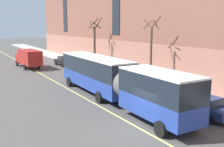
{
  "coord_description": "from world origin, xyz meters",
  "views": [
    {
      "loc": [
        -9.96,
        -12.89,
        6.65
      ],
      "look_at": [
        3.5,
        9.62,
        1.8
      ],
      "focal_mm": 42.0,
      "sensor_mm": 36.0,
      "label": 1
    }
  ],
  "objects_px": {
    "fire_hydrant": "(80,64)",
    "parked_car_black_2": "(64,61)",
    "street_tree_far_uptown": "(151,51)",
    "city_bus": "(113,78)",
    "box_truck": "(29,58)",
    "parked_car_black_3": "(86,68)",
    "parked_car_red_6": "(149,89)",
    "parked_car_navy_1": "(203,106)",
    "parked_car_navy_4": "(109,75)",
    "street_tree_far_downtown": "(95,43)"
  },
  "relations": [
    {
      "from": "parked_car_navy_1",
      "to": "box_truck",
      "type": "height_order",
      "value": "box_truck"
    },
    {
      "from": "city_bus",
      "to": "box_truck",
      "type": "xyz_separation_m",
      "value": [
        -1.85,
        22.63,
        -0.45
      ]
    },
    {
      "from": "parked_car_navy_1",
      "to": "fire_hydrant",
      "type": "xyz_separation_m",
      "value": [
        1.76,
        26.3,
        -0.29
      ]
    },
    {
      "from": "parked_car_black_3",
      "to": "fire_hydrant",
      "type": "xyz_separation_m",
      "value": [
        1.77,
        6.12,
        -0.29
      ]
    },
    {
      "from": "box_truck",
      "to": "parked_car_navy_1",
      "type": "bearing_deg",
      "value": -79.14
    },
    {
      "from": "parked_car_black_2",
      "to": "parked_car_black_3",
      "type": "xyz_separation_m",
      "value": [
        -0.06,
        -8.68,
        -0.0
      ]
    },
    {
      "from": "parked_car_navy_1",
      "to": "street_tree_far_uptown",
      "type": "xyz_separation_m",
      "value": [
        2.89,
        9.71,
        3.11
      ]
    },
    {
      "from": "parked_car_black_2",
      "to": "fire_hydrant",
      "type": "relative_size",
      "value": 6.35
    },
    {
      "from": "parked_car_navy_1",
      "to": "parked_car_navy_4",
      "type": "xyz_separation_m",
      "value": [
        0.03,
        13.91,
        -0.0
      ]
    },
    {
      "from": "parked_car_black_3",
      "to": "box_truck",
      "type": "height_order",
      "value": "box_truck"
    },
    {
      "from": "parked_car_navy_1",
      "to": "parked_car_black_2",
      "type": "bearing_deg",
      "value": 89.9
    },
    {
      "from": "parked_car_navy_4",
      "to": "street_tree_far_uptown",
      "type": "height_order",
      "value": "street_tree_far_uptown"
    },
    {
      "from": "city_bus",
      "to": "box_truck",
      "type": "distance_m",
      "value": 22.71
    },
    {
      "from": "box_truck",
      "to": "street_tree_far_uptown",
      "type": "xyz_separation_m",
      "value": [
        8.51,
        -19.56,
        2.23
      ]
    },
    {
      "from": "street_tree_far_downtown",
      "to": "parked_car_navy_4",
      "type": "bearing_deg",
      "value": -107.32
    },
    {
      "from": "parked_car_navy_4",
      "to": "box_truck",
      "type": "xyz_separation_m",
      "value": [
        -5.65,
        15.37,
        0.88
      ]
    },
    {
      "from": "parked_car_navy_4",
      "to": "street_tree_far_downtown",
      "type": "height_order",
      "value": "street_tree_far_downtown"
    },
    {
      "from": "city_bus",
      "to": "parked_car_navy_4",
      "type": "bearing_deg",
      "value": 62.37
    },
    {
      "from": "parked_car_black_2",
      "to": "parked_car_navy_4",
      "type": "bearing_deg",
      "value": -90.06
    },
    {
      "from": "parked_car_black_2",
      "to": "street_tree_far_downtown",
      "type": "bearing_deg",
      "value": -63.29
    },
    {
      "from": "parked_car_red_6",
      "to": "street_tree_far_downtown",
      "type": "height_order",
      "value": "street_tree_far_downtown"
    },
    {
      "from": "fire_hydrant",
      "to": "box_truck",
      "type": "bearing_deg",
      "value": 158.06
    },
    {
      "from": "parked_car_red_6",
      "to": "street_tree_far_uptown",
      "type": "bearing_deg",
      "value": 49.73
    },
    {
      "from": "parked_car_navy_1",
      "to": "parked_car_red_6",
      "type": "height_order",
      "value": "same"
    },
    {
      "from": "parked_car_navy_4",
      "to": "street_tree_far_uptown",
      "type": "relative_size",
      "value": 0.58
    },
    {
      "from": "parked_car_black_3",
      "to": "street_tree_far_uptown",
      "type": "height_order",
      "value": "street_tree_far_uptown"
    },
    {
      "from": "street_tree_far_downtown",
      "to": "fire_hydrant",
      "type": "bearing_deg",
      "value": 110.28
    },
    {
      "from": "parked_car_black_2",
      "to": "street_tree_far_uptown",
      "type": "relative_size",
      "value": 0.61
    },
    {
      "from": "city_bus",
      "to": "parked_car_navy_4",
      "type": "height_order",
      "value": "city_bus"
    },
    {
      "from": "box_truck",
      "to": "street_tree_far_downtown",
      "type": "height_order",
      "value": "street_tree_far_downtown"
    },
    {
      "from": "parked_car_black_3",
      "to": "parked_car_black_2",
      "type": "bearing_deg",
      "value": 89.58
    },
    {
      "from": "city_bus",
      "to": "parked_car_black_2",
      "type": "distance_m",
      "value": 22.59
    },
    {
      "from": "fire_hydrant",
      "to": "city_bus",
      "type": "bearing_deg",
      "value": -105.71
    },
    {
      "from": "parked_car_black_3",
      "to": "parked_car_red_6",
      "type": "bearing_deg",
      "value": -90.26
    },
    {
      "from": "parked_car_black_2",
      "to": "parked_car_black_3",
      "type": "bearing_deg",
      "value": -90.42
    },
    {
      "from": "parked_car_red_6",
      "to": "parked_car_black_3",
      "type": "bearing_deg",
      "value": 89.74
    },
    {
      "from": "city_bus",
      "to": "parked_car_red_6",
      "type": "xyz_separation_m",
      "value": [
        3.69,
        -0.44,
        -1.32
      ]
    },
    {
      "from": "city_bus",
      "to": "street_tree_far_downtown",
      "type": "bearing_deg",
      "value": 67.96
    },
    {
      "from": "street_tree_far_uptown",
      "to": "box_truck",
      "type": "bearing_deg",
      "value": 113.51
    },
    {
      "from": "city_bus",
      "to": "parked_car_navy_1",
      "type": "relative_size",
      "value": 3.97
    },
    {
      "from": "city_bus",
      "to": "fire_hydrant",
      "type": "xyz_separation_m",
      "value": [
        5.53,
        19.66,
        -1.61
      ]
    },
    {
      "from": "parked_car_black_2",
      "to": "box_truck",
      "type": "xyz_separation_m",
      "value": [
        -5.67,
        0.41,
        0.87
      ]
    },
    {
      "from": "parked_car_black_3",
      "to": "fire_hydrant",
      "type": "distance_m",
      "value": 6.38
    },
    {
      "from": "parked_car_black_3",
      "to": "street_tree_far_uptown",
      "type": "bearing_deg",
      "value": -74.48
    },
    {
      "from": "parked_car_navy_1",
      "to": "fire_hydrant",
      "type": "distance_m",
      "value": 26.37
    },
    {
      "from": "box_truck",
      "to": "city_bus",
      "type": "bearing_deg",
      "value": -85.34
    },
    {
      "from": "parked_car_black_3",
      "to": "street_tree_far_downtown",
      "type": "bearing_deg",
      "value": 45.44
    },
    {
      "from": "city_bus",
      "to": "parked_car_navy_1",
      "type": "xyz_separation_m",
      "value": [
        3.77,
        -6.64,
        -1.32
      ]
    },
    {
      "from": "fire_hydrant",
      "to": "parked_car_black_2",
      "type": "bearing_deg",
      "value": 123.69
    },
    {
      "from": "box_truck",
      "to": "fire_hydrant",
      "type": "xyz_separation_m",
      "value": [
        7.38,
        -2.97,
        -1.16
      ]
    }
  ]
}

